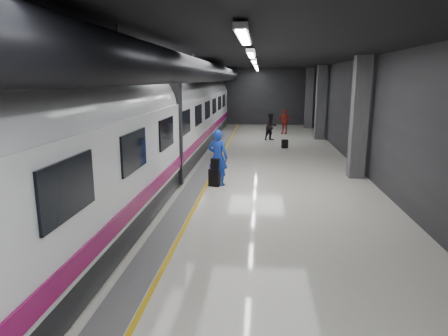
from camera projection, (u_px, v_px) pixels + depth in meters
name	position (u px, v px, depth m)	size (l,w,h in m)	color
ground	(233.00, 188.00, 13.73)	(40.00, 40.00, 0.00)	silver
platform_hall	(227.00, 83.00, 13.91)	(10.02, 40.02, 4.51)	black
train	(138.00, 127.00, 13.57)	(3.05, 38.00, 4.05)	black
traveler_main	(218.00, 157.00, 13.93)	(0.72, 0.47, 1.98)	blue
suitcase_main	(214.00, 178.00, 13.90)	(0.37, 0.24, 0.61)	black
shoulder_bag	(215.00, 164.00, 13.78)	(0.28, 0.15, 0.37)	black
traveler_far_a	(271.00, 127.00, 24.32)	(0.82, 0.64, 1.68)	black
traveler_far_b	(284.00, 122.00, 27.21)	(0.96, 0.40, 1.64)	maroon
suitcase_far	(285.00, 144.00, 21.64)	(0.32, 0.21, 0.47)	black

